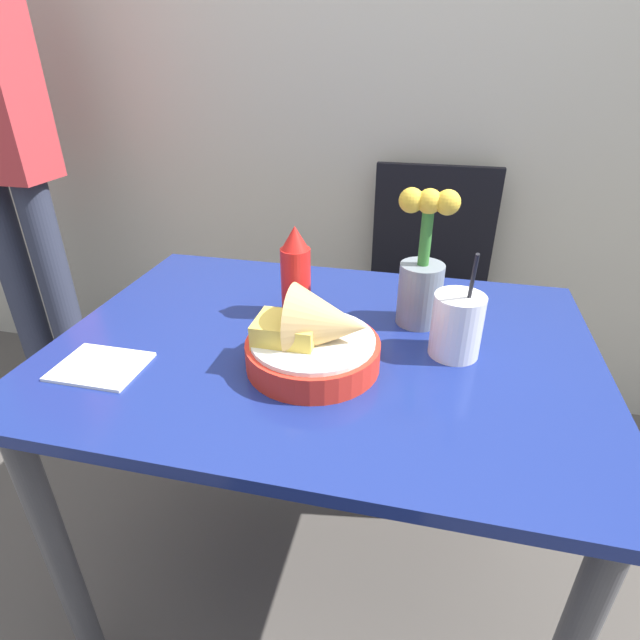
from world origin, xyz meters
name	(u,v)px	position (x,y,z in m)	size (l,w,h in m)	color
ground_plane	(322,581)	(0.00, 0.00, 0.00)	(12.00, 12.00, 0.00)	#4C4742
wall_window	(393,24)	(0.00, 0.97, 1.30)	(7.00, 0.06, 2.60)	#B7B2A3
dining_table	(323,390)	(0.00, 0.00, 0.62)	(1.02, 0.74, 0.73)	navy
chair_far_window	(427,285)	(0.19, 0.78, 0.53)	(0.40, 0.40, 0.91)	black
food_basket	(317,340)	(0.01, -0.09, 0.79)	(0.24, 0.24, 0.15)	red
ketchup_bottle	(296,273)	(-0.08, 0.10, 0.83)	(0.06, 0.06, 0.19)	red
drink_cup	(456,327)	(0.24, 0.01, 0.79)	(0.09, 0.09, 0.21)	silver
flower_vase	(422,272)	(0.17, 0.12, 0.84)	(0.11, 0.09, 0.27)	gray
napkin	(101,366)	(-0.36, -0.18, 0.74)	(0.15, 0.12, 0.01)	white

